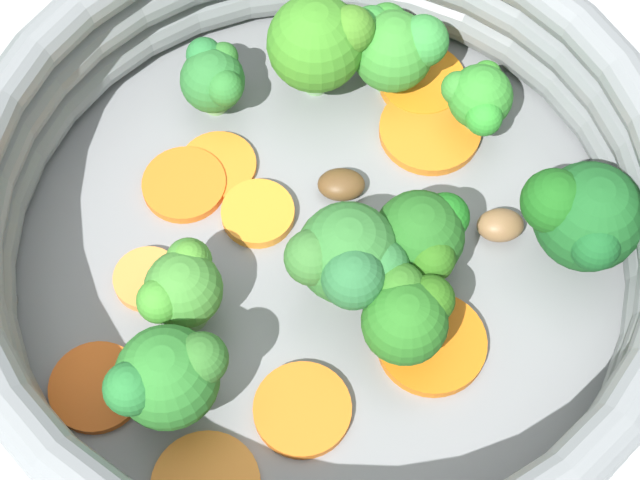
{
  "coord_description": "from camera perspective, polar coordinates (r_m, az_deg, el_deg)",
  "views": [
    {
      "loc": [
        0.13,
        0.17,
        0.43
      ],
      "look_at": [
        0.0,
        0.0,
        0.03
      ],
      "focal_mm": 60.0,
      "sensor_mm": 36.0,
      "label": 1
    }
  ],
  "objects": [
    {
      "name": "carrot_slice_1",
      "position": [
        0.48,
        -3.33,
        1.43
      ],
      "size": [
        0.05,
        0.05,
        0.01
      ],
      "primitive_type": "cylinder",
      "rotation": [
        0.0,
        0.0,
        5.31
      ],
      "color": "orange",
      "rests_on": "skillet"
    },
    {
      "name": "broccoli_floret_8",
      "position": [
        0.49,
        0.15,
        10.53
      ],
      "size": [
        0.05,
        0.04,
        0.06
      ],
      "color": "#7AAB6F",
      "rests_on": "skillet"
    },
    {
      "name": "broccoli_floret_3",
      "position": [
        0.44,
        -7.36,
        -2.46
      ],
      "size": [
        0.04,
        0.03,
        0.04
      ],
      "color": "#71A45E",
      "rests_on": "skillet"
    },
    {
      "name": "skillet_rivet_right",
      "position": [
        0.44,
        -13.09,
        -11.37
      ],
      "size": [
        0.01,
        0.01,
        0.01
      ],
      "primitive_type": "sphere",
      "color": "gray",
      "rests_on": "skillet"
    },
    {
      "name": "mushroom_piece_0",
      "position": [
        0.48,
        9.59,
        0.78
      ],
      "size": [
        0.03,
        0.02,
        0.01
      ],
      "primitive_type": "ellipsoid",
      "rotation": [
        0.0,
        0.0,
        2.56
      ],
      "color": "olive",
      "rests_on": "skillet"
    },
    {
      "name": "carrot_slice_2",
      "position": [
        0.44,
        -0.94,
        -9.04
      ],
      "size": [
        0.06,
        0.06,
        0.0
      ],
      "primitive_type": "cylinder",
      "rotation": [
        0.0,
        0.0,
        4.1
      ],
      "color": "orange",
      "rests_on": "skillet"
    },
    {
      "name": "mushroom_piece_1",
      "position": [
        0.48,
        1.15,
        2.97
      ],
      "size": [
        0.03,
        0.03,
        0.01
      ],
      "primitive_type": "ellipsoid",
      "rotation": [
        0.0,
        0.0,
        5.61
      ],
      "color": "brown",
      "rests_on": "skillet"
    },
    {
      "name": "skillet_rivet_left",
      "position": [
        0.47,
        -16.33,
        -3.12
      ],
      "size": [
        0.01,
        0.01,
        0.01
      ],
      "primitive_type": "sphere",
      "color": "gray",
      "rests_on": "skillet"
    },
    {
      "name": "carrot_slice_8",
      "position": [
        0.47,
        -9.18,
        -2.07
      ],
      "size": [
        0.03,
        0.03,
        0.01
      ],
      "primitive_type": "cylinder",
      "rotation": [
        0.0,
        0.0,
        1.71
      ],
      "color": "orange",
      "rests_on": "skillet"
    },
    {
      "name": "broccoli_floret_0",
      "position": [
        0.5,
        3.97,
        10.33
      ],
      "size": [
        0.04,
        0.04,
        0.05
      ],
      "color": "#81A35D",
      "rests_on": "skillet"
    },
    {
      "name": "broccoli_floret_5",
      "position": [
        0.45,
        5.51,
        0.17
      ],
      "size": [
        0.04,
        0.04,
        0.05
      ],
      "color": "#6B9758",
      "rests_on": "skillet"
    },
    {
      "name": "broccoli_floret_7",
      "position": [
        0.43,
        1.5,
        -1.05
      ],
      "size": [
        0.05,
        0.05,
        0.05
      ],
      "color": "#63964E",
      "rests_on": "skillet"
    },
    {
      "name": "skillet_rim_wall",
      "position": [
        0.44,
        -0.0,
        0.99
      ],
      "size": [
        0.3,
        0.3,
        0.06
      ],
      "color": "gray",
      "rests_on": "skillet"
    },
    {
      "name": "carrot_slice_4",
      "position": [
        0.45,
        5.98,
        -5.51
      ],
      "size": [
        0.05,
        0.05,
        0.01
      ],
      "primitive_type": "cylinder",
      "rotation": [
        0.0,
        0.0,
        1.7
      ],
      "color": "orange",
      "rests_on": "skillet"
    },
    {
      "name": "broccoli_floret_2",
      "position": [
        0.42,
        -8.15,
        -7.24
      ],
      "size": [
        0.05,
        0.04,
        0.05
      ],
      "color": "#8EB55C",
      "rests_on": "skillet"
    },
    {
      "name": "carrot_slice_9",
      "position": [
        0.5,
        5.89,
        5.86
      ],
      "size": [
        0.06,
        0.06,
        0.0
      ],
      "primitive_type": "cylinder",
      "rotation": [
        0.0,
        0.0,
        3.58
      ],
      "color": "orange",
      "rests_on": "skillet"
    },
    {
      "name": "carrot_slice_7",
      "position": [
        0.45,
        -11.83,
        -7.69
      ],
      "size": [
        0.05,
        0.05,
        0.0
      ],
      "primitive_type": "cylinder",
      "rotation": [
        0.0,
        0.0,
        4.3
      ],
      "color": "orange",
      "rests_on": "skillet"
    },
    {
      "name": "ground_plane",
      "position": [
        0.48,
        -0.0,
        -1.51
      ],
      "size": [
        4.0,
        4.0,
        0.0
      ],
      "primitive_type": "plane",
      "color": "#B2B8B8"
    },
    {
      "name": "carrot_slice_3",
      "position": [
        0.52,
        5.46,
        8.44
      ],
      "size": [
        0.06,
        0.06,
        0.01
      ],
      "primitive_type": "cylinder",
      "rotation": [
        0.0,
        0.0,
        5.75
      ],
      "color": "orange",
      "rests_on": "skillet"
    },
    {
      "name": "carrot_slice_6",
      "position": [
        0.49,
        -5.47,
        3.98
      ],
      "size": [
        0.04,
        0.04,
        0.0
      ],
      "primitive_type": "cylinder",
      "rotation": [
        0.0,
        0.0,
        4.51
      ],
      "color": "orange",
      "rests_on": "skillet"
    },
    {
      "name": "skillet",
      "position": [
        0.47,
        -0.0,
        -1.18
      ],
      "size": [
        0.28,
        0.28,
        0.01
      ],
      "primitive_type": "cylinder",
      "color": "gray",
      "rests_on": "ground_plane"
    },
    {
      "name": "broccoli_floret_6",
      "position": [
        0.43,
        4.58,
        -3.89
      ],
      "size": [
        0.04,
        0.04,
        0.05
      ],
      "color": "#8EB564",
      "rests_on": "skillet"
    },
    {
      "name": "broccoli_floret_4",
      "position": [
        0.46,
        13.87,
        1.21
      ],
      "size": [
        0.05,
        0.05,
        0.05
      ],
      "color": "#5E9652",
      "rests_on": "skillet"
    },
    {
      "name": "broccoli_floret_1",
      "position": [
        0.49,
        8.43,
        7.53
      ],
      "size": [
        0.03,
        0.03,
        0.04
      ],
      "color": "#609049",
      "rests_on": "skillet"
    },
    {
      "name": "carrot_slice_0",
      "position": [
        0.49,
        -7.25,
        2.95
      ],
      "size": [
        0.05,
        0.05,
        0.0
      ],
      "primitive_type": "cylinder",
      "rotation": [
        0.0,
        0.0,
        4.99
      ],
      "color": "orange",
      "rests_on": "skillet"
    },
    {
      "name": "broccoli_floret_9",
      "position": [
        0.5,
        -5.69,
        8.61
      ],
      "size": [
        0.03,
        0.04,
        0.04
      ],
      "color": "#80B065",
      "rests_on": "skillet"
    }
  ]
}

